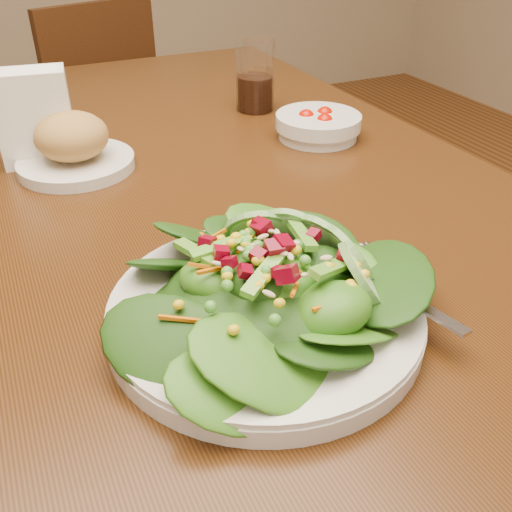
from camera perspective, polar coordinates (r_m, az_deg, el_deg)
name	(u,v)px	position (r m, az deg, el deg)	size (l,w,h in m)	color
ground_plane	(203,488)	(1.36, -5.29, -22.13)	(5.00, 5.00, 0.00)	#985323
dining_table	(183,235)	(0.91, -7.34, 2.12)	(0.90, 1.40, 0.75)	#432410
chair_far	(93,127)	(2.00, -16.01, 12.26)	(0.49, 0.49, 0.84)	#331C0D
salad_plate	(275,292)	(0.55, 1.90, -3.65)	(0.31, 0.31, 0.09)	silver
bread_plate	(74,147)	(0.90, -17.79, 10.36)	(0.17, 0.17, 0.09)	silver
tomato_bowl	(318,125)	(0.99, 6.22, 12.85)	(0.14, 0.14, 0.05)	silver
drinking_glass	(255,81)	(1.12, -0.09, 17.11)	(0.07, 0.07, 0.13)	silver
napkin_holder	(34,115)	(0.94, -21.32, 13.00)	(0.12, 0.08, 0.14)	white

